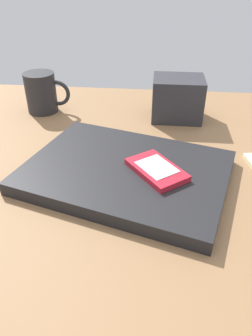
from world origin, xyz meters
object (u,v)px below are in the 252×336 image
(cell_phone_on_laptop, at_px, (157,170))
(coffee_mug, at_px, (42,93))
(laptop_closed, at_px, (126,172))
(desk_organizer, at_px, (177,98))

(cell_phone_on_laptop, relative_size, coffee_mug, 1.09)
(laptop_closed, relative_size, desk_organizer, 2.94)
(cell_phone_on_laptop, distance_m, coffee_mug, 0.40)
(cell_phone_on_laptop, relative_size, desk_organizer, 1.03)
(laptop_closed, relative_size, coffee_mug, 3.12)
(laptop_closed, bearing_deg, desk_organizer, 86.74)
(desk_organizer, bearing_deg, cell_phone_on_laptop, -98.53)
(cell_phone_on_laptop, bearing_deg, laptop_closed, 166.08)
(coffee_mug, relative_size, desk_organizer, 0.94)
(laptop_closed, bearing_deg, coffee_mug, 147.41)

